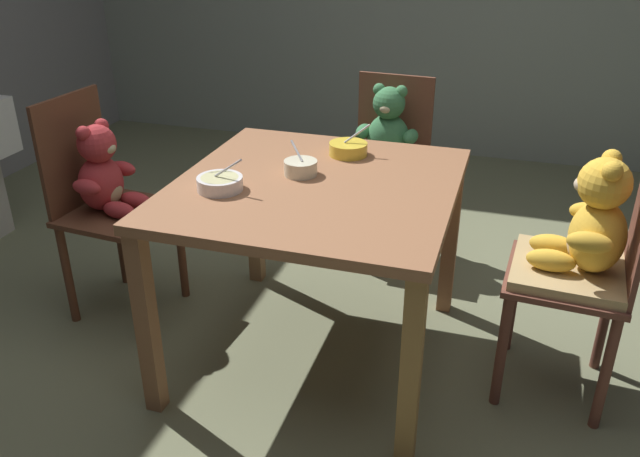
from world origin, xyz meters
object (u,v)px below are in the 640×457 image
(teddy_chair_near_left, at_px, (104,186))
(porridge_bowl_white_near_left, at_px, (220,183))
(porridge_bowl_cream_center, at_px, (301,167))
(dining_table, at_px, (316,207))
(porridge_bowl_yellow_far_center, at_px, (348,149))
(teddy_chair_near_right, at_px, (587,245))
(teddy_chair_far_center, at_px, (387,143))

(teddy_chair_near_left, xyz_separation_m, porridge_bowl_white_near_left, (0.64, -0.23, 0.18))
(porridge_bowl_cream_center, bearing_deg, dining_table, -36.19)
(porridge_bowl_yellow_far_center, bearing_deg, dining_table, -96.51)
(teddy_chair_near_right, relative_size, porridge_bowl_white_near_left, 5.43)
(porridge_bowl_white_near_left, relative_size, porridge_bowl_yellow_far_center, 1.09)
(dining_table, height_order, porridge_bowl_cream_center, porridge_bowl_cream_center)
(teddy_chair_near_right, relative_size, porridge_bowl_yellow_far_center, 5.94)
(dining_table, relative_size, teddy_chair_far_center, 1.17)
(porridge_bowl_cream_center, bearing_deg, teddy_chair_far_center, 81.62)
(teddy_chair_far_center, xyz_separation_m, teddy_chair_near_right, (0.86, -0.88, 0.02))
(teddy_chair_near_left, height_order, porridge_bowl_white_near_left, teddy_chair_near_left)
(teddy_chair_far_center, distance_m, porridge_bowl_yellow_far_center, 0.67)
(teddy_chair_near_left, xyz_separation_m, porridge_bowl_yellow_far_center, (0.97, 0.23, 0.18))
(dining_table, distance_m, porridge_bowl_yellow_far_center, 0.33)
(porridge_bowl_cream_center, height_order, porridge_bowl_yellow_far_center, porridge_bowl_yellow_far_center)
(porridge_bowl_yellow_far_center, bearing_deg, teddy_chair_near_left, -166.35)
(dining_table, bearing_deg, teddy_chair_near_left, 175.60)
(teddy_chair_near_right, bearing_deg, porridge_bowl_yellow_far_center, -11.30)
(teddy_chair_near_left, bearing_deg, porridge_bowl_yellow_far_center, 18.39)
(teddy_chair_far_center, xyz_separation_m, porridge_bowl_white_near_left, (-0.35, -1.11, 0.18))
(teddy_chair_near_left, bearing_deg, porridge_bowl_cream_center, 3.58)
(teddy_chair_far_center, bearing_deg, teddy_chair_near_left, -44.50)
(dining_table, relative_size, porridge_bowl_cream_center, 8.49)
(teddy_chair_far_center, bearing_deg, dining_table, 0.36)
(teddy_chair_near_right, xyz_separation_m, porridge_bowl_white_near_left, (-1.21, -0.23, 0.16))
(teddy_chair_near_right, bearing_deg, porridge_bowl_cream_center, 4.55)
(porridge_bowl_cream_center, bearing_deg, teddy_chair_near_left, 178.84)
(dining_table, height_order, porridge_bowl_yellow_far_center, porridge_bowl_yellow_far_center)
(dining_table, xyz_separation_m, teddy_chair_near_right, (0.92, 0.07, -0.04))
(teddy_chair_far_center, relative_size, teddy_chair_near_right, 0.96)
(teddy_chair_near_right, xyz_separation_m, porridge_bowl_cream_center, (-0.99, -0.01, 0.17))
(dining_table, distance_m, porridge_bowl_white_near_left, 0.35)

